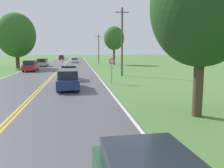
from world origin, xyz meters
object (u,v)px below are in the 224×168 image
object	(u,v)px
car_champagne_suv_receding	(43,62)
tree_behind_sign	(114,38)
tree_left_verge	(202,8)
car_white_hatchback_distant	(75,60)
traffic_sign	(112,64)
car_red_van_mid_far	(30,66)
tree_mid_treeline	(16,35)
car_silver_van_mid_near	(69,72)
car_dark_blue_van_approaching	(68,79)
car_maroon_suv_horizon	(62,57)

from	to	relation	value
car_champagne_suv_receding	tree_behind_sign	bearing A→B (deg)	-75.03
tree_left_verge	car_white_hatchback_distant	size ratio (longest dim) A/B	2.01
traffic_sign	car_red_van_mid_far	distance (m)	19.55
tree_mid_treeline	car_white_hatchback_distant	distance (m)	22.96
car_silver_van_mid_near	car_champagne_suv_receding	world-z (taller)	car_champagne_suv_receding
tree_left_verge	tree_behind_sign	world-z (taller)	tree_behind_sign
traffic_sign	car_champagne_suv_receding	distance (m)	31.13
car_dark_blue_van_approaching	car_champagne_suv_receding	bearing A→B (deg)	-169.65
car_champagne_suv_receding	tree_mid_treeline	bearing A→B (deg)	143.96
car_red_van_mid_far	car_champagne_suv_receding	bearing A→B (deg)	0.93
car_champagne_suv_receding	car_white_hatchback_distant	size ratio (longest dim) A/B	1.12
car_red_van_mid_far	car_champagne_suv_receding	size ratio (longest dim) A/B	0.86
traffic_sign	tree_behind_sign	xyz separation A→B (m)	(5.25, 33.00, 4.30)
tree_left_verge	car_maroon_suv_horizon	bearing A→B (deg)	98.67
traffic_sign	car_champagne_suv_receding	xyz separation A→B (m)	(-10.90, 29.14, -1.06)
tree_mid_treeline	car_maroon_suv_horizon	bearing A→B (deg)	82.42
car_champagne_suv_receding	car_white_hatchback_distant	bearing A→B (deg)	-23.25
car_red_van_mid_far	car_white_hatchback_distant	xyz separation A→B (m)	(6.77, 27.51, -0.22)
tree_left_verge	tree_mid_treeline	bearing A→B (deg)	115.50
traffic_sign	car_champagne_suv_receding	bearing A→B (deg)	110.50
car_red_van_mid_far	car_white_hatchback_distant	bearing A→B (deg)	-12.61
traffic_sign	car_silver_van_mid_near	size ratio (longest dim) A/B	0.63
car_dark_blue_van_approaching	car_red_van_mid_far	distance (m)	20.17
car_champagne_suv_receding	car_white_hatchback_distant	xyz separation A→B (m)	(6.71, 14.52, -0.18)
tree_left_verge	car_dark_blue_van_approaching	world-z (taller)	tree_left_verge
tree_mid_treeline	car_silver_van_mid_near	size ratio (longest dim) A/B	2.52
tree_mid_treeline	car_maroon_suv_horizon	size ratio (longest dim) A/B	2.58
car_silver_van_mid_near	car_white_hatchback_distant	xyz separation A→B (m)	(0.17, 39.93, -0.15)
tree_mid_treeline	car_champagne_suv_receding	size ratio (longest dim) A/B	2.26
tree_left_verge	car_white_hatchback_distant	distance (m)	56.76
car_champagne_suv_receding	car_white_hatchback_distant	world-z (taller)	car_champagne_suv_receding
tree_left_verge	car_red_van_mid_far	xyz separation A→B (m)	(-13.60, 28.65, -4.43)
traffic_sign	car_maroon_suv_horizon	size ratio (longest dim) A/B	0.64
tree_behind_sign	car_white_hatchback_distant	world-z (taller)	tree_behind_sign
traffic_sign	tree_mid_treeline	bearing A→B (deg)	121.59
tree_behind_sign	car_maroon_suv_horizon	size ratio (longest dim) A/B	2.25
car_red_van_mid_far	car_dark_blue_van_approaching	bearing A→B (deg)	-159.25
tree_behind_sign	car_red_van_mid_far	distance (m)	23.97
traffic_sign	car_white_hatchback_distant	world-z (taller)	traffic_sign
tree_mid_treeline	car_red_van_mid_far	size ratio (longest dim) A/B	2.62
tree_left_verge	car_white_hatchback_distant	bearing A→B (deg)	96.93
tree_left_verge	car_dark_blue_van_approaching	xyz separation A→B (m)	(-6.85, 9.64, -4.49)
tree_behind_sign	car_silver_van_mid_near	xyz separation A→B (m)	(-9.61, -29.26, -5.39)
car_champagne_suv_receding	tree_left_verge	bearing A→B (deg)	-160.46
traffic_sign	car_dark_blue_van_approaching	distance (m)	5.21
tree_behind_sign	car_white_hatchback_distant	size ratio (longest dim) A/B	2.20
traffic_sign	tree_behind_sign	world-z (taller)	tree_behind_sign
car_silver_van_mid_near	car_maroon_suv_horizon	world-z (taller)	car_maroon_suv_horizon
car_dark_blue_van_approaching	car_red_van_mid_far	bearing A→B (deg)	-161.91
car_dark_blue_van_approaching	car_white_hatchback_distant	bearing A→B (deg)	178.53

